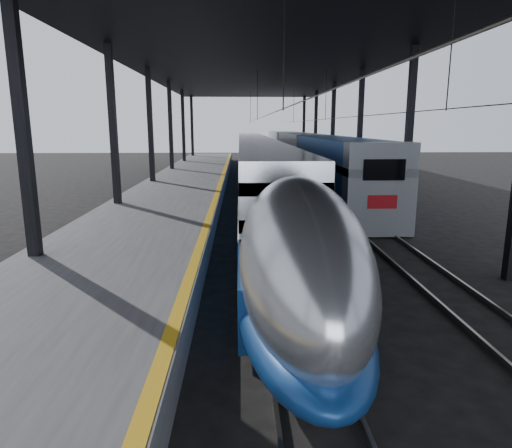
{
  "coord_description": "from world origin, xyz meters",
  "views": [
    {
      "loc": [
        0.67,
        -9.13,
        4.99
      ],
      "look_at": [
        1.17,
        4.75,
        2.0
      ],
      "focal_mm": 32.0,
      "sensor_mm": 36.0,
      "label": 1
    }
  ],
  "objects": [
    {
      "name": "second_train",
      "position": [
        7.0,
        37.95,
        2.18
      ],
      "size": [
        3.12,
        56.05,
        4.29
      ],
      "color": "navy",
      "rests_on": "ground"
    },
    {
      "name": "rails",
      "position": [
        4.5,
        20.0,
        0.08
      ],
      "size": [
        6.52,
        80.0,
        0.16
      ],
      "color": "slate",
      "rests_on": "ground"
    },
    {
      "name": "ground",
      "position": [
        0.0,
        0.0,
        0.0
      ],
      "size": [
        160.0,
        160.0,
        0.0
      ],
      "primitive_type": "plane",
      "color": "black",
      "rests_on": "ground"
    },
    {
      "name": "canopy",
      "position": [
        1.9,
        20.0,
        9.12
      ],
      "size": [
        18.0,
        75.0,
        9.47
      ],
      "color": "black",
      "rests_on": "ground"
    },
    {
      "name": "yellow_strip",
      "position": [
        -0.7,
        20.0,
        1.0
      ],
      "size": [
        0.3,
        80.0,
        0.01
      ],
      "primitive_type": "cube",
      "color": "gold",
      "rests_on": "platform"
    },
    {
      "name": "platform",
      "position": [
        -3.5,
        20.0,
        0.5
      ],
      "size": [
        6.0,
        80.0,
        1.0
      ],
      "primitive_type": "cube",
      "color": "#4C4C4F",
      "rests_on": "ground"
    },
    {
      "name": "tgv_train",
      "position": [
        2.0,
        28.13,
        1.88
      ],
      "size": [
        2.81,
        65.2,
        4.02
      ],
      "color": "#B1B4B8",
      "rests_on": "ground"
    }
  ]
}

